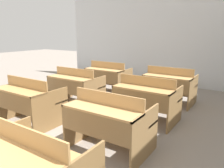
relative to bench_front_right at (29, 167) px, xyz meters
The scene contains 8 objects.
wall_back 6.03m from the bench_front_right, 101.04° to the left, with size 7.00×0.06×3.17m.
bench_front_right is the anchor object (origin of this frame).
bench_second_left 2.20m from the bench_front_right, 143.59° to the left, with size 1.12×0.80×0.88m.
bench_second_right 1.31m from the bench_front_right, 89.51° to the left, with size 1.12×0.80×0.88m.
bench_third_left 3.15m from the bench_front_right, 124.70° to the left, with size 1.12×0.80×0.88m.
bench_third_right 2.61m from the bench_front_right, 90.03° to the left, with size 1.12×0.80×0.88m.
bench_back_left 4.30m from the bench_front_right, 114.54° to the left, with size 1.12×0.80×0.88m.
bench_back_right 3.91m from the bench_front_right, 90.06° to the left, with size 1.12×0.80×0.88m.
Camera 1 is at (2.77, 0.18, 1.68)m, focal length 35.00 mm.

